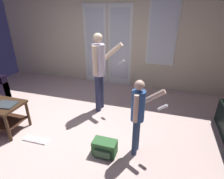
{
  "coord_description": "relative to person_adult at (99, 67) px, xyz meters",
  "views": [
    {
      "loc": [
        1.58,
        -2.23,
        2.0
      ],
      "look_at": [
        0.85,
        0.15,
        0.87
      ],
      "focal_mm": 28.73,
      "sensor_mm": 36.0,
      "label": 1
    }
  ],
  "objects": [
    {
      "name": "loose_keyboard",
      "position": [
        -0.67,
        -1.28,
        -0.94
      ],
      "size": [
        0.44,
        0.14,
        0.02
      ],
      "color": "white",
      "rests_on": "ground_plane"
    },
    {
      "name": "wall_back_with_doors",
      "position": [
        -0.31,
        1.51,
        0.36
      ],
      "size": [
        6.39,
        0.09,
        2.69
      ],
      "color": "beige",
      "rests_on": "ground_plane"
    },
    {
      "name": "backpack",
      "position": [
        0.52,
        -1.22,
        -0.84
      ],
      "size": [
        0.35,
        0.24,
        0.23
      ],
      "color": "#326133",
      "rests_on": "ground_plane"
    },
    {
      "name": "ground_plane",
      "position": [
        -0.35,
        -0.93,
        -0.96
      ],
      "size": [
        6.39,
        4.95,
        0.02
      ],
      "primitive_type": "cube",
      "color": "#C6AAA2"
    },
    {
      "name": "laptop_closed",
      "position": [
        -1.24,
        -1.17,
        -0.43
      ],
      "size": [
        0.36,
        0.3,
        0.02
      ],
      "primitive_type": "cube",
      "rotation": [
        0.0,
        0.0,
        0.14
      ],
      "color": "#343B3F",
      "rests_on": "coffee_table"
    },
    {
      "name": "person_adult",
      "position": [
        0.0,
        0.0,
        0.0
      ],
      "size": [
        0.61,
        0.43,
        1.59
      ],
      "color": "#2A2E4C",
      "rests_on": "ground_plane"
    },
    {
      "name": "person_child",
      "position": [
        0.96,
        -1.04,
        -0.25
      ],
      "size": [
        0.48,
        0.32,
        1.17
      ],
      "color": "navy",
      "rests_on": "ground_plane"
    }
  ]
}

